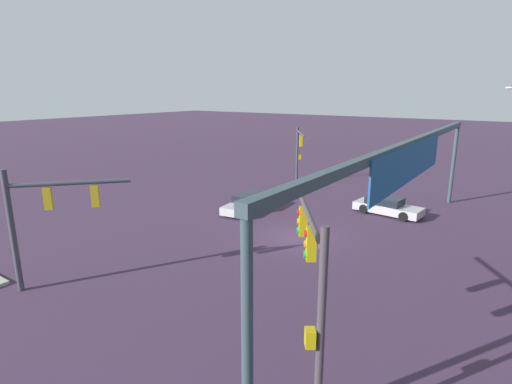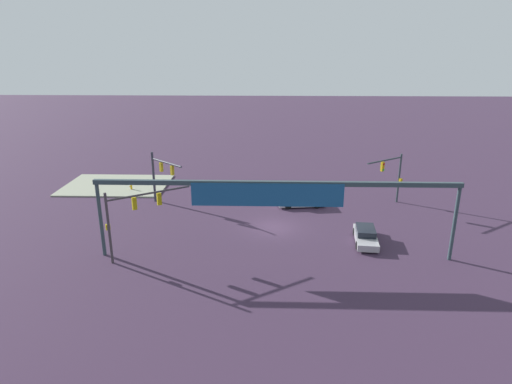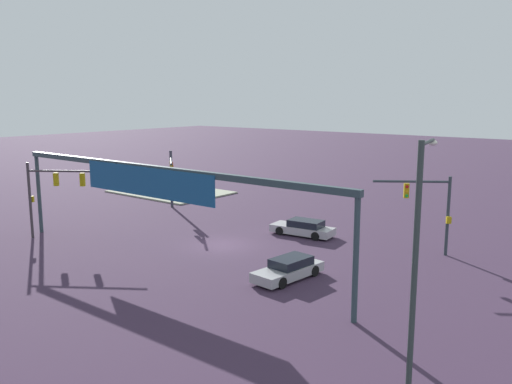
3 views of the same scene
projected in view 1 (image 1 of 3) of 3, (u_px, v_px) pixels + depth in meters
ground_plane at (298, 237)px, 23.99m from camera, size 229.32×229.32×0.00m
traffic_signal_near_corner at (42, 211)px, 17.05m from camera, size 3.83×3.48×5.36m
traffic_signal_opposite_side at (299, 147)px, 36.47m from camera, size 4.39×2.99×5.23m
traffic_signal_cross_street at (311, 267)px, 10.85m from camera, size 5.80×3.87×5.61m
overhead_sign_gantry at (410, 158)px, 19.23m from camera, size 27.29×0.43×6.21m
sedan_car_approaching at (248, 203)px, 29.31m from camera, size 4.95×2.27×1.21m
sedan_car_waiting_far at (387, 206)px, 28.35m from camera, size 2.16×4.74×1.21m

